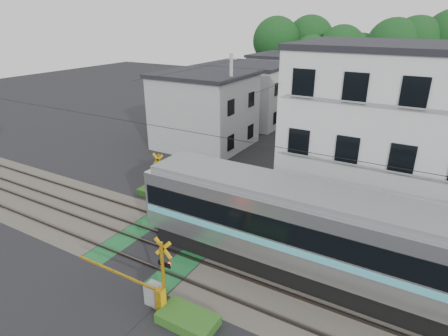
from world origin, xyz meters
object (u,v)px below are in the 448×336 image
Objects in this scene: crossing_signal_far at (167,191)px; pedestrian at (319,111)px; crossing_signal_near at (155,291)px; apartment_block at (388,131)px.

crossing_signal_far is 24.55m from pedestrian.
crossing_signal_near is 1.00× the size of crossing_signal_far.
crossing_signal_far is 0.46× the size of apartment_block.
crossing_signal_near is 2.73× the size of pedestrian.
crossing_signal_near is at bearing -114.22° from apartment_block.
crossing_signal_near is 14.95m from apartment_block.
crossing_signal_near is at bearing 116.09° from pedestrian.
crossing_signal_near is 8.95m from crossing_signal_far.
crossing_signal_far is at bearing -152.22° from apartment_block.
crossing_signal_far reaches higher than pedestrian.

